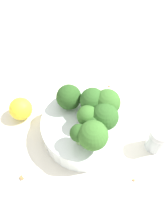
{
  "coord_description": "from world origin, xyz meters",
  "views": [
    {
      "loc": [
        -0.16,
        -0.21,
        0.45
      ],
      "look_at": [
        0.0,
        0.0,
        0.09
      ],
      "focal_mm": 35.0,
      "sensor_mm": 36.0,
      "label": 1
    }
  ],
  "objects": [
    {
      "name": "almond_crumb_2",
      "position": [
        0.08,
        0.08,
        0.0
      ],
      "size": [
        0.01,
        0.01,
        0.01
      ],
      "primitive_type": "cube",
      "rotation": [
        0.0,
        0.0,
        5.83
      ],
      "color": "tan",
      "rests_on": "ground_plane"
    },
    {
      "name": "broccoli_floret_4",
      "position": [
        -0.0,
        -0.04,
        0.08
      ],
      "size": [
        0.03,
        0.03,
        0.05
      ],
      "color": "#8EB770",
      "rests_on": "bowl"
    },
    {
      "name": "almond_crumb_1",
      "position": [
        0.08,
        0.08,
        0.0
      ],
      "size": [
        0.01,
        0.01,
        0.01
      ],
      "primitive_type": "cube",
      "rotation": [
        0.0,
        0.0,
        3.63
      ],
      "color": "#AD7F4C",
      "rests_on": "ground_plane"
    },
    {
      "name": "almond_crumb_3",
      "position": [
        0.15,
        0.08,
        0.0
      ],
      "size": [
        0.0,
        0.01,
        0.01
      ],
      "primitive_type": "cube",
      "rotation": [
        0.0,
        0.0,
        1.5
      ],
      "color": "olive",
      "rests_on": "ground_plane"
    },
    {
      "name": "almond_crumb_4",
      "position": [
        0.02,
        -0.15,
        0.0
      ],
      "size": [
        0.01,
        0.01,
        0.01
      ],
      "primitive_type": "cube",
      "rotation": [
        0.0,
        0.0,
        5.33
      ],
      "color": "olive",
      "rests_on": "ground_plane"
    },
    {
      "name": "broccoli_floret_1",
      "position": [
        0.03,
        -0.04,
        0.09
      ],
      "size": [
        0.06,
        0.06,
        0.07
      ],
      "color": "#7A9E5B",
      "rests_on": "bowl"
    },
    {
      "name": "almond_crumb_0",
      "position": [
        -0.17,
        -0.01,
        0.0
      ],
      "size": [
        0.01,
        0.01,
        0.01
      ],
      "primitive_type": "cube",
      "rotation": [
        0.0,
        0.0,
        4.79
      ],
      "color": "olive",
      "rests_on": "ground_plane"
    },
    {
      "name": "broccoli_floret_7",
      "position": [
        0.05,
        -0.01,
        0.09
      ],
      "size": [
        0.06,
        0.06,
        0.07
      ],
      "color": "#84AD66",
      "rests_on": "bowl"
    },
    {
      "name": "pepper_shaker",
      "position": [
        0.11,
        -0.12,
        0.03
      ],
      "size": [
        0.04,
        0.04,
        0.07
      ],
      "color": "#B2B7BC",
      "rests_on": "ground_plane"
    },
    {
      "name": "broccoli_floret_6",
      "position": [
        -0.02,
        -0.06,
        0.09
      ],
      "size": [
        0.06,
        0.06,
        0.07
      ],
      "color": "#7A9E5B",
      "rests_on": "bowl"
    },
    {
      "name": "broccoli_floret_3",
      "position": [
        -0.04,
        -0.03,
        0.09
      ],
      "size": [
        0.04,
        0.04,
        0.06
      ],
      "color": "#8EB770",
      "rests_on": "bowl"
    },
    {
      "name": "bowl",
      "position": [
        0.0,
        0.0,
        0.03
      ],
      "size": [
        0.19,
        0.19,
        0.05
      ],
      "primitive_type": "cylinder",
      "color": "silver",
      "rests_on": "ground_plane"
    },
    {
      "name": "broccoli_floret_5",
      "position": [
        0.03,
        0.01,
        0.09
      ],
      "size": [
        0.05,
        0.05,
        0.07
      ],
      "color": "#84AD66",
      "rests_on": "bowl"
    },
    {
      "name": "lemon_wedge",
      "position": [
        -0.09,
        0.13,
        0.03
      ],
      "size": [
        0.06,
        0.06,
        0.06
      ],
      "primitive_type": "sphere",
      "color": "yellow",
      "rests_on": "ground_plane"
    },
    {
      "name": "broccoli_floret_2",
      "position": [
        0.0,
        -0.01,
        0.09
      ],
      "size": [
        0.04,
        0.04,
        0.06
      ],
      "color": "#8EB770",
      "rests_on": "bowl"
    },
    {
      "name": "broccoli_floret_0",
      "position": [
        0.0,
        0.05,
        0.08
      ],
      "size": [
        0.06,
        0.06,
        0.06
      ],
      "color": "#8EB770",
      "rests_on": "bowl"
    },
    {
      "name": "ground_plane",
      "position": [
        0.0,
        0.0,
        0.0
      ],
      "size": [
        3.0,
        3.0,
        0.0
      ],
      "primitive_type": "plane",
      "color": "silver"
    }
  ]
}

